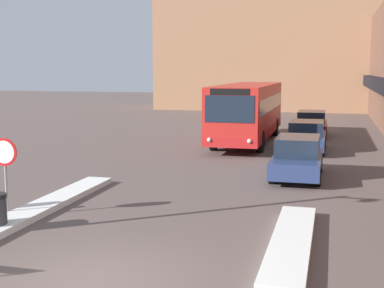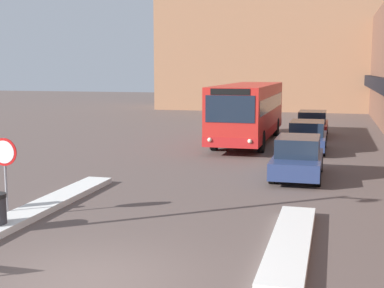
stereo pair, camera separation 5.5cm
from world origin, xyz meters
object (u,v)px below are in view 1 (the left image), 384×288
at_px(parked_car_middle, 306,136).
at_px(parked_car_front, 297,157).
at_px(parked_car_back, 311,124).
at_px(stop_sign, 5,160).
at_px(city_bus, 248,111).

bearing_deg(parked_car_middle, parked_car_front, -90.00).
bearing_deg(parked_car_back, parked_car_front, -90.00).
bearing_deg(parked_car_front, stop_sign, -133.84).
height_order(city_bus, parked_car_back, city_bus).
distance_m(city_bus, parked_car_back, 5.14).
height_order(parked_car_back, stop_sign, stop_sign).
height_order(city_bus, parked_car_front, city_bus).
height_order(parked_car_front, parked_car_middle, parked_car_front).
xyz_separation_m(city_bus, stop_sign, (-4.01, -16.74, -0.16)).
distance_m(city_bus, parked_car_front, 9.76).
relative_size(parked_car_front, parked_car_back, 0.97).
relative_size(parked_car_middle, stop_sign, 1.98).
bearing_deg(city_bus, parked_car_front, -70.11).
bearing_deg(stop_sign, parked_car_back, 70.41).
height_order(parked_car_front, stop_sign, stop_sign).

